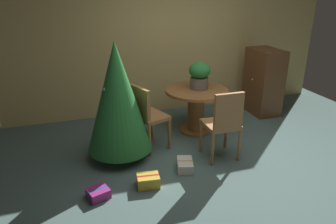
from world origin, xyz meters
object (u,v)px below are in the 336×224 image
gift_box_gold (148,181)px  wooden_cabinet (263,82)px  flower_vase (199,74)px  wooden_chair_near (224,122)px  gift_box_cream (185,165)px  round_dining_table (196,104)px  holiday_tree (118,97)px  wooden_chair_left_near (146,113)px  gift_box_purple (98,193)px

gift_box_gold → wooden_cabinet: 3.12m
flower_vase → wooden_chair_near: flower_vase is taller
gift_box_gold → flower_vase: bearing=47.6°
gift_box_cream → wooden_cabinet: (2.06, 1.45, 0.53)m
wooden_chair_near → gift_box_cream: size_ratio=2.89×
wooden_chair_near → round_dining_table: bearing=90.0°
round_dining_table → gift_box_gold: bearing=-131.7°
holiday_tree → wooden_cabinet: 2.92m
flower_vase → wooden_cabinet: wooden_cabinet is taller
flower_vase → gift_box_gold: (-1.16, -1.27, -0.87)m
holiday_tree → gift_box_cream: (0.72, -0.59, -0.80)m
flower_vase → holiday_tree: size_ratio=0.26×
wooden_chair_near → wooden_chair_left_near: 1.08m
holiday_tree → gift_box_gold: holiday_tree is taller
wooden_cabinet → round_dining_table: bearing=-164.5°
round_dining_table → holiday_tree: (-1.29, -0.45, 0.39)m
round_dining_table → wooden_chair_near: wooden_chair_near is taller
flower_vase → wooden_chair_left_near: size_ratio=0.44×
flower_vase → wooden_chair_left_near: (-0.94, -0.35, -0.39)m
holiday_tree → gift_box_gold: (0.18, -0.80, -0.79)m
flower_vase → gift_box_gold: 1.93m
round_dining_table → gift_box_cream: (-0.57, -1.04, -0.41)m
holiday_tree → wooden_cabinet: holiday_tree is taller
gift_box_purple → wooden_chair_near: bearing=11.6°
wooden_chair_near → gift_box_gold: 1.25m
wooden_cabinet → gift_box_cream: bearing=-144.8°
round_dining_table → wooden_chair_left_near: bearing=-160.0°
wooden_chair_left_near → gift_box_cream: size_ratio=2.80×
gift_box_cream → round_dining_table: bearing=61.2°
wooden_chair_near → gift_box_purple: (-1.70, -0.35, -0.50)m
gift_box_cream → wooden_cabinet: size_ratio=0.29×
wooden_chair_near → wooden_chair_left_near: size_ratio=1.03×
gift_box_cream → wooden_cabinet: 2.57m
holiday_tree → gift_box_gold: 1.14m
wooden_chair_left_near → holiday_tree: size_ratio=0.59×
round_dining_table → wooden_chair_near: 0.94m
wooden_chair_near → holiday_tree: 1.42m
flower_vase → wooden_chair_near: size_ratio=0.43×
gift_box_cream → gift_box_gold: size_ratio=1.21×
wooden_chair_left_near → gift_box_cream: bearing=-65.7°
round_dining_table → holiday_tree: bearing=-160.9°
flower_vase → wooden_cabinet: 1.53m
holiday_tree → wooden_cabinet: (2.78, 0.86, -0.28)m
wooden_chair_left_near → holiday_tree: bearing=-163.1°
round_dining_table → gift_box_gold: 1.72m
wooden_chair_left_near → gift_box_cream: 0.92m
flower_vase → wooden_cabinet: bearing=15.0°
wooden_chair_left_near → gift_box_gold: 1.06m
gift_box_gold → wooden_chair_left_near: bearing=76.6°
gift_box_purple → gift_box_gold: (0.58, 0.03, 0.02)m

